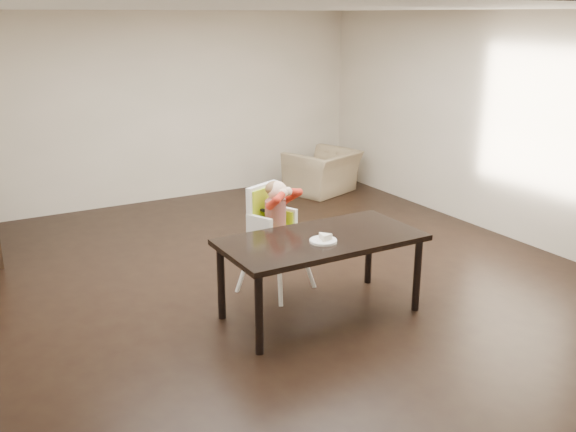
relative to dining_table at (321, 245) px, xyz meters
name	(u,v)px	position (x,y,z in m)	size (l,w,h in m)	color
ground	(288,276)	(0.18, 0.92, -0.67)	(7.00, 7.00, 0.00)	black
room_walls	(288,99)	(0.18, 0.92, 1.18)	(6.02, 7.02, 2.71)	beige
dining_table	(321,245)	(0.00, 0.00, 0.00)	(1.80, 0.90, 0.75)	black
high_chair	(274,214)	(-0.10, 0.71, 0.12)	(0.62, 0.62, 1.13)	white
plate	(324,239)	(-0.05, -0.12, 0.10)	(0.29, 0.29, 0.07)	white
armchair	(323,165)	(2.31, 3.56, -0.24)	(0.99, 0.65, 0.87)	#9D8864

